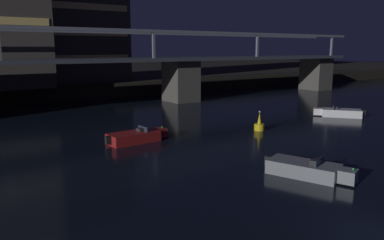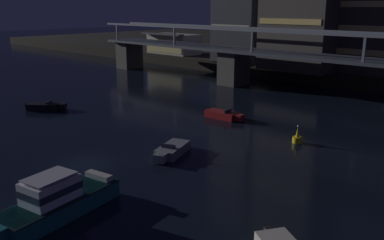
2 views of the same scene
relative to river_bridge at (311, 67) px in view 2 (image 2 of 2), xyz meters
The scene contains 8 objects.
ground_plane 37.50m from the river_bridge, 90.00° to the right, with size 400.00×400.00×0.00m, color black.
river_bridge is the anchor object (origin of this frame).
waterfront_pavilion 42.65m from the river_bridge, 163.78° to the left, with size 12.40×7.40×4.70m.
cabin_cruiser_near_left 43.97m from the river_bridge, 81.62° to the right, with size 4.18×9.36×2.79m.
speedboat_near_center 36.68m from the river_bridge, 123.63° to the right, with size 4.53×4.22×1.16m.
speedboat_near_right 31.18m from the river_bridge, 83.57° to the right, with size 3.11×5.08×1.16m.
speedboat_mid_center 18.47m from the river_bridge, 93.76° to the right, with size 5.23×2.15×1.16m.
channel_buoy 22.68m from the river_bridge, 64.20° to the right, with size 0.90×0.90×1.76m.
Camera 2 is at (28.74, -17.17, 12.64)m, focal length 38.92 mm.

